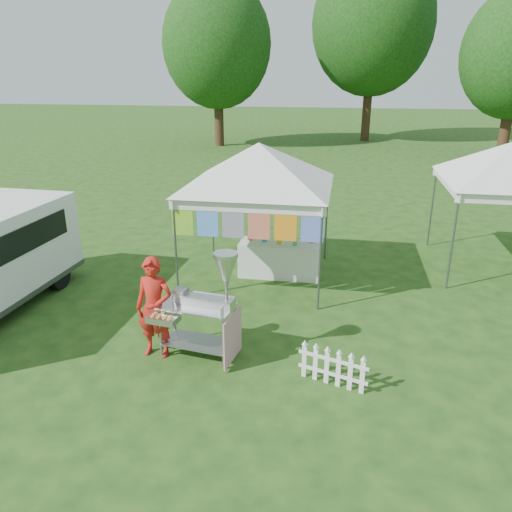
# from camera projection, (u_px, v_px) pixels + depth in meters

# --- Properties ---
(ground) EXTENTS (120.00, 120.00, 0.00)m
(ground) POSITION_uv_depth(u_px,v_px,m) (222.00, 359.00, 8.08)
(ground) COLOR #1D4213
(ground) RESTS_ON ground
(canopy_main) EXTENTS (4.24, 4.24, 3.45)m
(canopy_main) POSITION_uv_depth(u_px,v_px,m) (259.00, 143.00, 10.26)
(canopy_main) COLOR #59595E
(canopy_main) RESTS_ON ground
(tree_left) EXTENTS (6.40, 6.40, 9.53)m
(tree_left) POSITION_uv_depth(u_px,v_px,m) (217.00, 45.00, 29.18)
(tree_left) COLOR #392714
(tree_left) RESTS_ON ground
(tree_mid) EXTENTS (7.60, 7.60, 11.52)m
(tree_mid) POSITION_uv_depth(u_px,v_px,m) (373.00, 24.00, 30.94)
(tree_mid) COLOR #392714
(tree_mid) RESTS_ON ground
(donut_cart) EXTENTS (1.42, 0.88, 1.83)m
(donut_cart) POSITION_uv_depth(u_px,v_px,m) (207.00, 297.00, 7.75)
(donut_cart) COLOR gray
(donut_cart) RESTS_ON ground
(vendor) EXTENTS (0.63, 0.43, 1.69)m
(vendor) POSITION_uv_depth(u_px,v_px,m) (155.00, 308.00, 7.94)
(vendor) COLOR red
(vendor) RESTS_ON ground
(picket_fence) EXTENTS (1.03, 0.36, 0.56)m
(picket_fence) POSITION_uv_depth(u_px,v_px,m) (333.00, 368.00, 7.32)
(picket_fence) COLOR white
(picket_fence) RESTS_ON ground
(display_table) EXTENTS (1.80, 0.70, 0.78)m
(display_table) POSITION_uv_depth(u_px,v_px,m) (280.00, 259.00, 11.27)
(display_table) COLOR white
(display_table) RESTS_ON ground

